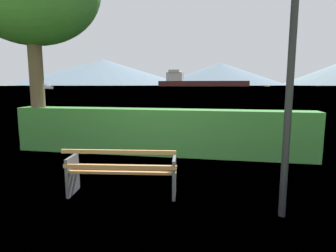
{
  "coord_description": "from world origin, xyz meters",
  "views": [
    {
      "loc": [
        1.63,
        -4.5,
        1.91
      ],
      "look_at": [
        0.0,
        4.31,
        0.58
      ],
      "focal_mm": 30.03,
      "sensor_mm": 36.0,
      "label": 1
    }
  ],
  "objects_px": {
    "fishing_boat_near": "(48,87)",
    "park_bench": "(122,171)",
    "lamp_post": "(294,14)",
    "cargo_ship_large": "(196,82)",
    "sailboat_mid": "(267,86)"
  },
  "relations": [
    {
      "from": "cargo_ship_large",
      "to": "sailboat_mid",
      "type": "distance_m",
      "value": 65.14
    },
    {
      "from": "park_bench",
      "to": "lamp_post",
      "type": "bearing_deg",
      "value": -6.93
    },
    {
      "from": "lamp_post",
      "to": "park_bench",
      "type": "bearing_deg",
      "value": 173.07
    },
    {
      "from": "fishing_boat_near",
      "to": "sailboat_mid",
      "type": "distance_m",
      "value": 185.88
    },
    {
      "from": "lamp_post",
      "to": "fishing_boat_near",
      "type": "relative_size",
      "value": 0.63
    },
    {
      "from": "park_bench",
      "to": "lamp_post",
      "type": "xyz_separation_m",
      "value": [
        2.56,
        -0.31,
        2.4
      ]
    },
    {
      "from": "park_bench",
      "to": "cargo_ship_large",
      "type": "relative_size",
      "value": 0.02
    },
    {
      "from": "fishing_boat_near",
      "to": "cargo_ship_large",
      "type": "bearing_deg",
      "value": 72.15
    },
    {
      "from": "park_bench",
      "to": "cargo_ship_large",
      "type": "distance_m",
      "value": 270.1
    },
    {
      "from": "park_bench",
      "to": "sailboat_mid",
      "type": "xyz_separation_m",
      "value": [
        41.84,
        254.75,
        -0.01
      ]
    },
    {
      "from": "lamp_post",
      "to": "cargo_ship_large",
      "type": "distance_m",
      "value": 270.61
    },
    {
      "from": "fishing_boat_near",
      "to": "park_bench",
      "type": "bearing_deg",
      "value": -56.05
    },
    {
      "from": "park_bench",
      "to": "lamp_post",
      "type": "distance_m",
      "value": 3.52
    },
    {
      "from": "lamp_post",
      "to": "fishing_boat_near",
      "type": "xyz_separation_m",
      "value": [
        -75.78,
        109.08,
        -2.18
      ]
    },
    {
      "from": "lamp_post",
      "to": "cargo_ship_large",
      "type": "height_order",
      "value": "cargo_ship_large"
    }
  ]
}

